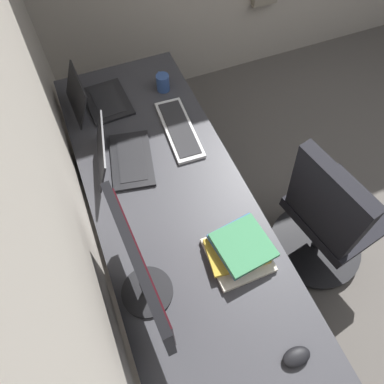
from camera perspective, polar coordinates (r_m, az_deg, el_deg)
name	(u,v)px	position (r m, az deg, el deg)	size (l,w,h in m)	color
wall_back	(56,298)	(0.88, -20.95, -15.65)	(4.58, 0.10, 2.60)	beige
desk	(182,229)	(1.59, -1.67, -5.96)	(2.22, 0.70, 0.73)	#38383D
drawer_pedestal	(147,179)	(2.13, -7.31, 2.03)	(0.40, 0.51, 0.69)	#38383D
monitor_primary	(141,271)	(1.21, -8.28, -12.42)	(0.52, 0.20, 0.42)	black
laptop_leftmost	(95,99)	(1.99, -15.27, 14.25)	(0.31, 0.31, 0.21)	black
laptop_left	(120,156)	(1.71, -11.55, 5.63)	(0.38, 0.32, 0.19)	black
keyboard_main	(179,129)	(1.83, -2.09, 10.08)	(0.43, 0.16, 0.02)	silver
mouse_main	(296,357)	(1.41, 16.43, -24.06)	(0.06, 0.10, 0.03)	black
book_stack_near	(240,250)	(1.45, 7.72, -9.15)	(0.25, 0.27, 0.09)	beige
coffee_mug	(163,82)	(2.03, -4.73, 17.17)	(0.11, 0.07, 0.09)	#335193
office_chair	(328,220)	(1.98, 20.95, -4.20)	(0.56, 0.59, 0.97)	black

